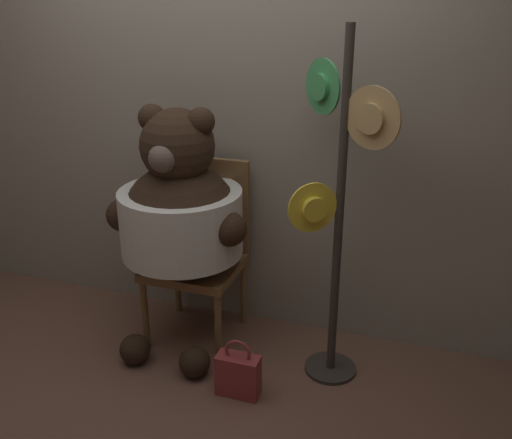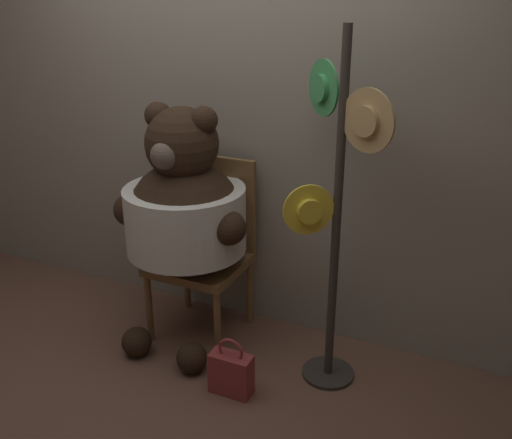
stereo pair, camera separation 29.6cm
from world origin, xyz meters
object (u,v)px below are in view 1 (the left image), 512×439
object	(u,v)px
handbag_on_ground	(238,374)
teddy_bear	(180,215)
hat_display_rack	(336,200)
chair	(200,245)

from	to	relation	value
handbag_on_ground	teddy_bear	bearing A→B (deg)	141.92
teddy_bear	hat_display_rack	distance (m)	0.87
teddy_bear	handbag_on_ground	distance (m)	0.90
teddy_bear	chair	bearing A→B (deg)	79.18
chair	handbag_on_ground	bearing A→B (deg)	-51.39
hat_display_rack	handbag_on_ground	bearing A→B (deg)	-139.08
teddy_bear	handbag_on_ground	bearing A→B (deg)	-38.08
chair	teddy_bear	size ratio (longest dim) A/B	0.75
hat_display_rack	chair	bearing A→B (deg)	167.04
chair	teddy_bear	bearing A→B (deg)	-100.82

